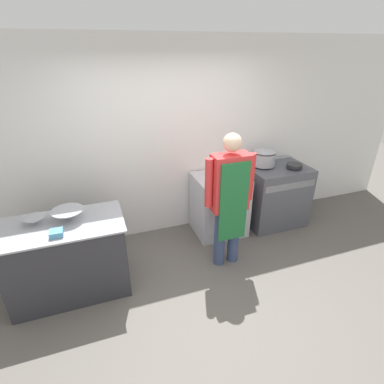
{
  "coord_description": "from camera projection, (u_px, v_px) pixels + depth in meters",
  "views": [
    {
      "loc": [
        -1.0,
        -2.17,
        2.55
      ],
      "look_at": [
        0.09,
        0.92,
        0.94
      ],
      "focal_mm": 28.0,
      "sensor_mm": 36.0,
      "label": 1
    }
  ],
  "objects": [
    {
      "name": "ground_plane",
      "position": [
        212.0,
        306.0,
        3.26
      ],
      "size": [
        14.0,
        14.0,
        0.0
      ],
      "primitive_type": "plane",
      "color": "#5B5651"
    },
    {
      "name": "wall_back",
      "position": [
        167.0,
        143.0,
        4.1
      ],
      "size": [
        8.0,
        0.05,
        2.7
      ],
      "color": "white",
      "rests_on": "ground_plane"
    },
    {
      "name": "prep_counter",
      "position": [
        69.0,
        258.0,
        3.3
      ],
      "size": [
        1.26,
        0.71,
        0.88
      ],
      "color": "#2D2D33",
      "rests_on": "ground_plane"
    },
    {
      "name": "stove",
      "position": [
        275.0,
        195.0,
        4.62
      ],
      "size": [
        0.89,
        0.66,
        0.95
      ],
      "color": "#4C4F56",
      "rests_on": "ground_plane"
    },
    {
      "name": "fridge_unit",
      "position": [
        219.0,
        205.0,
        4.39
      ],
      "size": [
        0.72,
        0.63,
        0.89
      ],
      "color": "silver",
      "rests_on": "ground_plane"
    },
    {
      "name": "person_cook",
      "position": [
        229.0,
        195.0,
        3.51
      ],
      "size": [
        0.62,
        0.24,
        1.71
      ],
      "color": "#38476B",
      "rests_on": "ground_plane"
    },
    {
      "name": "mixing_bowl",
      "position": [
        68.0,
        215.0,
        3.16
      ],
      "size": [
        0.33,
        0.33,
        0.12
      ],
      "color": "#9EA0A8",
      "rests_on": "prep_counter"
    },
    {
      "name": "small_bowl",
      "position": [
        35.0,
        221.0,
        3.09
      ],
      "size": [
        0.22,
        0.22,
        0.08
      ],
      "color": "#9EA0A8",
      "rests_on": "prep_counter"
    },
    {
      "name": "plastic_tub",
      "position": [
        56.0,
        233.0,
        2.91
      ],
      "size": [
        0.12,
        0.12,
        0.06
      ],
      "color": "teal",
      "rests_on": "prep_counter"
    },
    {
      "name": "stock_pot",
      "position": [
        264.0,
        157.0,
        4.39
      ],
      "size": [
        0.33,
        0.33,
        0.24
      ],
      "color": "#9EA0A8",
      "rests_on": "stove"
    },
    {
      "name": "saute_pan",
      "position": [
        294.0,
        166.0,
        4.35
      ],
      "size": [
        0.22,
        0.22,
        0.05
      ],
      "color": "#262628",
      "rests_on": "stove"
    }
  ]
}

